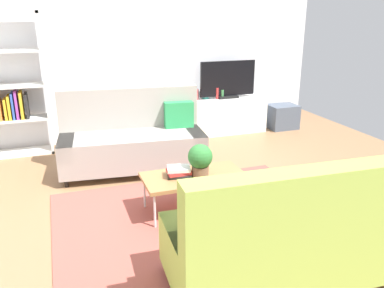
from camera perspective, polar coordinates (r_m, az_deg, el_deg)
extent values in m
plane|color=#936B47|center=(4.56, -0.05, -8.78)|extent=(7.68, 7.68, 0.00)
cube|color=silver|center=(6.78, -8.13, 13.01)|extent=(6.40, 0.12, 2.90)
cube|color=#9E4C42|center=(4.27, 0.56, -10.69)|extent=(2.90, 2.20, 0.01)
cube|color=gray|center=(5.43, -8.51, -0.66)|extent=(1.98, 1.04, 0.44)
cube|color=gray|center=(5.60, -9.05, 5.24)|extent=(1.91, 0.40, 0.56)
cube|color=gray|center=(5.52, 0.24, 1.08)|extent=(0.29, 0.86, 0.22)
cube|color=gray|center=(5.40, -17.57, -0.23)|extent=(0.29, 0.86, 0.22)
cylinder|color=black|center=(5.35, 1.30, -3.86)|extent=(0.05, 0.05, 0.10)
cylinder|color=black|center=(5.22, -17.60, -5.37)|extent=(0.05, 0.05, 0.10)
cylinder|color=black|center=(5.96, -0.34, -1.42)|extent=(0.05, 0.05, 0.10)
cylinder|color=black|center=(5.85, -17.20, -2.71)|extent=(0.05, 0.05, 0.10)
cube|color=#288C4C|center=(5.54, -1.91, 4.24)|extent=(0.41, 0.18, 0.36)
cube|color=#A3BC4C|center=(3.37, 13.32, -13.86)|extent=(1.94, 0.94, 0.44)
cube|color=#A3BC4C|center=(2.89, 17.18, -8.60)|extent=(1.91, 0.30, 0.56)
cube|color=#A3BC4C|center=(3.02, -1.22, -14.96)|extent=(0.24, 0.85, 0.22)
cube|color=#A3BC4C|center=(3.77, 24.94, -9.54)|extent=(0.24, 0.85, 0.22)
cylinder|color=black|center=(3.50, -3.04, -17.21)|extent=(0.05, 0.05, 0.10)
cylinder|color=black|center=(4.18, 21.38, -12.12)|extent=(0.05, 0.05, 0.10)
cube|color=#3359B2|center=(2.80, 3.13, -10.95)|extent=(0.41, 0.16, 0.36)
cube|color=#9E7042|center=(4.28, 0.29, -4.74)|extent=(1.10, 0.56, 0.04)
cylinder|color=silver|center=(4.45, -6.85, -6.92)|extent=(0.02, 0.02, 0.38)
cylinder|color=silver|center=(4.73, 5.08, -5.20)|extent=(0.02, 0.02, 0.38)
cylinder|color=silver|center=(4.05, -5.37, -9.61)|extent=(0.02, 0.02, 0.38)
cylinder|color=silver|center=(4.36, 7.58, -7.49)|extent=(0.02, 0.02, 0.38)
cube|color=silver|center=(7.12, 4.94, 4.15)|extent=(1.40, 0.44, 0.64)
cube|color=black|center=(7.02, 5.08, 6.80)|extent=(0.36, 0.20, 0.04)
cube|color=black|center=(6.97, 5.16, 9.37)|extent=(1.00, 0.05, 0.60)
cube|color=white|center=(6.38, -20.35, 8.07)|extent=(0.04, 0.36, 2.10)
cube|color=white|center=(6.66, -23.89, -1.17)|extent=(1.10, 0.36, 0.04)
cube|color=white|center=(6.51, -24.50, 3.22)|extent=(1.02, 0.36, 0.03)
cube|color=white|center=(6.41, -25.10, 7.52)|extent=(1.02, 0.36, 0.03)
cube|color=white|center=(6.35, -25.73, 11.93)|extent=(1.02, 0.36, 0.03)
cube|color=orange|center=(6.49, -25.88, 4.42)|extent=(0.05, 0.29, 0.28)
cube|color=gold|center=(6.48, -25.17, 4.59)|extent=(0.03, 0.29, 0.31)
cube|color=gold|center=(6.47, -24.74, 4.84)|extent=(0.04, 0.29, 0.35)
cube|color=#3359B2|center=(6.46, -24.31, 5.06)|extent=(0.03, 0.29, 0.39)
cube|color=purple|center=(6.45, -23.88, 5.26)|extent=(0.04, 0.29, 0.43)
cube|color=gold|center=(6.45, -23.28, 5.22)|extent=(0.04, 0.29, 0.40)
cube|color=#262626|center=(6.45, -22.62, 5.16)|extent=(0.03, 0.29, 0.37)
cube|color=#4C5666|center=(7.57, 12.87, 3.85)|extent=(0.52, 0.40, 0.44)
cylinder|color=brown|center=(4.21, 1.18, -3.93)|extent=(0.18, 0.18, 0.12)
sphere|color=#2D7233|center=(4.15, 1.19, -1.80)|extent=(0.26, 0.26, 0.26)
cube|color=#262626|center=(4.24, -1.91, -4.46)|extent=(0.28, 0.24, 0.04)
cube|color=red|center=(4.22, -1.92, -4.01)|extent=(0.25, 0.19, 0.04)
cube|color=silver|center=(4.21, -1.92, -3.54)|extent=(0.28, 0.23, 0.04)
cylinder|color=#B24C4C|center=(6.86, 0.40, 7.16)|extent=(0.13, 0.13, 0.18)
cylinder|color=#33B29E|center=(6.93, 1.93, 7.15)|extent=(0.12, 0.12, 0.15)
cylinder|color=red|center=(6.91, 3.64, 7.28)|extent=(0.05, 0.05, 0.19)
cylinder|color=#3F8C4C|center=(6.95, 4.38, 7.16)|extent=(0.05, 0.05, 0.15)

